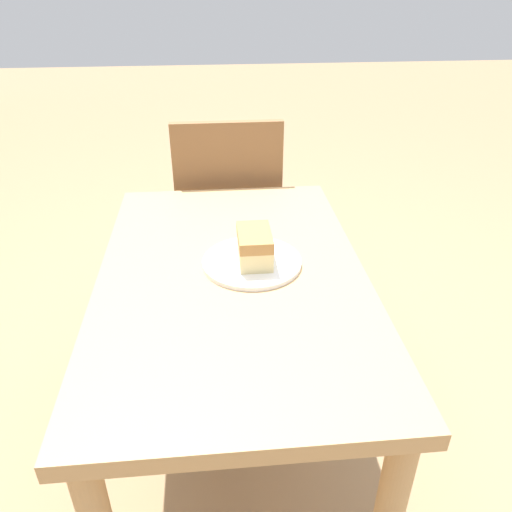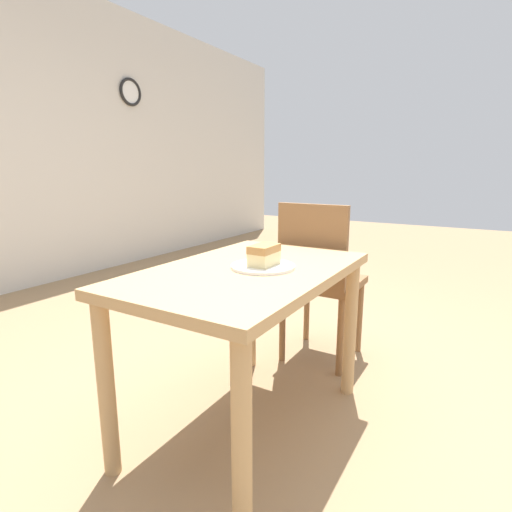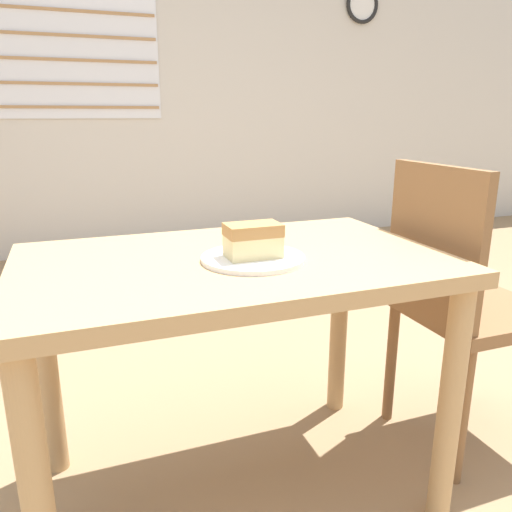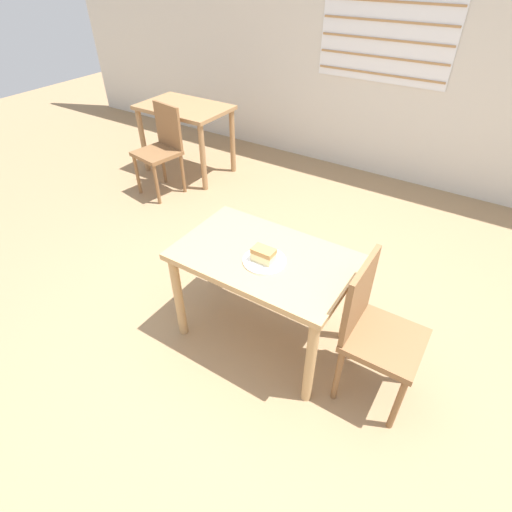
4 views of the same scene
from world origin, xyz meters
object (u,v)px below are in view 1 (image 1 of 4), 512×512
Objects in this scene: chair_near_window at (228,217)px; dining_table_near at (233,307)px; plate at (252,262)px; cake_slice at (255,246)px.

dining_table_near is at bearing 88.58° from chair_near_window.
plate is (-0.69, -0.03, 0.21)m from chair_near_window.
chair_near_window is 3.60× the size of plate.
plate is at bearing 92.86° from chair_near_window.
chair_near_window is 0.72m from plate.
chair_near_window is at bearing 2.86° from plate.
cake_slice is (0.03, -0.06, 0.16)m from dining_table_near.
dining_table_near is 0.13m from plate.
dining_table_near is at bearing 118.50° from cake_slice.
dining_table_near is 0.18m from cake_slice.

